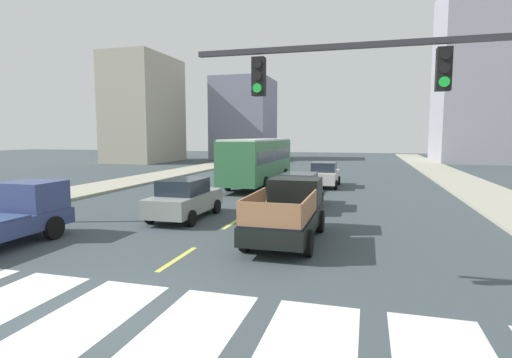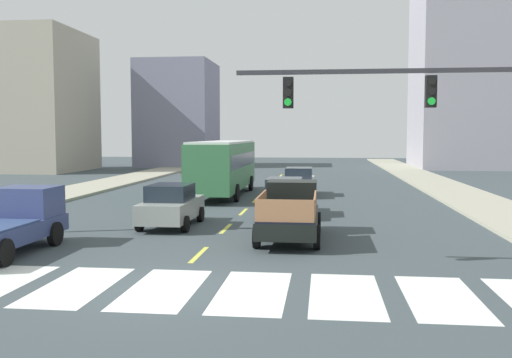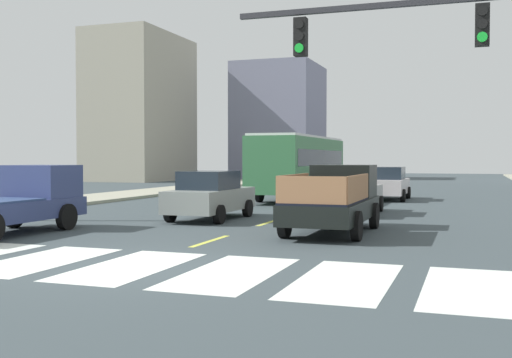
{
  "view_description": "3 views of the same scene",
  "coord_description": "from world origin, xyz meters",
  "px_view_note": "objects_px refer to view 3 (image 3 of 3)",
  "views": [
    {
      "loc": [
        5.22,
        -6.28,
        3.55
      ],
      "look_at": [
        -0.3,
        13.55,
        1.32
      ],
      "focal_mm": 28.16,
      "sensor_mm": 36.0,
      "label": 1
    },
    {
      "loc": [
        3.8,
        -13.29,
        3.71
      ],
      "look_at": [
        0.42,
        15.65,
        1.47
      ],
      "focal_mm": 40.42,
      "sensor_mm": 36.0,
      "label": 2
    },
    {
      "loc": [
        6.44,
        -10.85,
        2.17
      ],
      "look_at": [
        -1.53,
        12.05,
        1.36
      ],
      "focal_mm": 43.49,
      "sensor_mm": 36.0,
      "label": 3
    }
  ],
  "objects_px": {
    "pickup_dark": "(16,201)",
    "pickup_stakebed": "(336,200)",
    "sedan_near_left": "(388,183)",
    "sedan_far": "(352,192)",
    "city_bus": "(300,162)",
    "sedan_mid": "(210,195)"
  },
  "relations": [
    {
      "from": "pickup_dark",
      "to": "pickup_stakebed",
      "type": "bearing_deg",
      "value": 21.1
    },
    {
      "from": "pickup_dark",
      "to": "sedan_near_left",
      "type": "distance_m",
      "value": 19.85
    },
    {
      "from": "sedan_far",
      "to": "sedan_near_left",
      "type": "bearing_deg",
      "value": 85.75
    },
    {
      "from": "pickup_stakebed",
      "to": "city_bus",
      "type": "relative_size",
      "value": 0.48
    },
    {
      "from": "city_bus",
      "to": "sedan_near_left",
      "type": "distance_m",
      "value": 4.73
    },
    {
      "from": "sedan_near_left",
      "to": "pickup_dark",
      "type": "bearing_deg",
      "value": -117.71
    },
    {
      "from": "pickup_stakebed",
      "to": "sedan_far",
      "type": "relative_size",
      "value": 1.18
    },
    {
      "from": "pickup_dark",
      "to": "city_bus",
      "type": "relative_size",
      "value": 0.48
    },
    {
      "from": "pickup_dark",
      "to": "sedan_mid",
      "type": "bearing_deg",
      "value": 55.02
    },
    {
      "from": "pickup_dark",
      "to": "city_bus",
      "type": "height_order",
      "value": "city_bus"
    },
    {
      "from": "pickup_dark",
      "to": "sedan_far",
      "type": "height_order",
      "value": "pickup_dark"
    },
    {
      "from": "pickup_dark",
      "to": "sedan_near_left",
      "type": "bearing_deg",
      "value": 64.49
    },
    {
      "from": "pickup_dark",
      "to": "sedan_far",
      "type": "bearing_deg",
      "value": 48.68
    },
    {
      "from": "pickup_stakebed",
      "to": "sedan_near_left",
      "type": "xyz_separation_m",
      "value": [
        -0.29,
        14.55,
        -0.08
      ]
    },
    {
      "from": "pickup_stakebed",
      "to": "sedan_far",
      "type": "xyz_separation_m",
      "value": [
        -0.61,
        5.92,
        -0.08
      ]
    },
    {
      "from": "city_bus",
      "to": "sedan_mid",
      "type": "distance_m",
      "value": 11.79
    },
    {
      "from": "sedan_near_left",
      "to": "sedan_far",
      "type": "xyz_separation_m",
      "value": [
        -0.32,
        -8.63,
        0.0
      ]
    },
    {
      "from": "city_bus",
      "to": "sedan_near_left",
      "type": "bearing_deg",
      "value": 9.22
    },
    {
      "from": "pickup_dark",
      "to": "sedan_near_left",
      "type": "xyz_separation_m",
      "value": [
        8.42,
        17.98,
        -0.06
      ]
    },
    {
      "from": "pickup_stakebed",
      "to": "sedan_near_left",
      "type": "relative_size",
      "value": 1.18
    },
    {
      "from": "city_bus",
      "to": "pickup_stakebed",
      "type": "bearing_deg",
      "value": -70.94
    },
    {
      "from": "sedan_mid",
      "to": "city_bus",
      "type": "bearing_deg",
      "value": 90.12
    }
  ]
}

